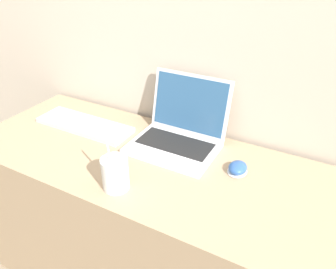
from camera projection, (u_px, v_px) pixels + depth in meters
wall_back at (182, 8)px, 1.27m from camera, size 7.00×0.04×2.50m
desk at (144, 226)px, 1.46m from camera, size 1.44×0.59×0.75m
laptop at (179, 131)px, 1.33m from camera, size 0.34×0.31×0.26m
drink_cup at (115, 173)px, 1.08m from camera, size 0.09×0.09×0.20m
computer_mouse at (238, 168)px, 1.18m from camera, size 0.07×0.09×0.04m
external_keyboard at (84, 125)px, 1.47m from camera, size 0.45×0.15×0.02m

